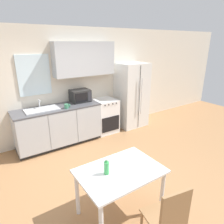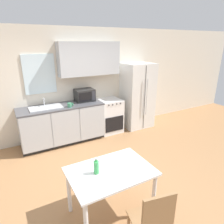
{
  "view_description": "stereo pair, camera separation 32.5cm",
  "coord_description": "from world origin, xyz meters",
  "px_view_note": "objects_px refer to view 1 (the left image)",
  "views": [
    {
      "loc": [
        -1.65,
        -2.54,
        2.35
      ],
      "look_at": [
        0.41,
        0.52,
        1.05
      ],
      "focal_mm": 32.0,
      "sensor_mm": 36.0,
      "label": 1
    },
    {
      "loc": [
        -1.37,
        -2.71,
        2.35
      ],
      "look_at": [
        0.41,
        0.52,
        1.05
      ],
      "focal_mm": 32.0,
      "sensor_mm": 36.0,
      "label": 2
    }
  ],
  "objects_px": {
    "dining_chair_near": "(169,217)",
    "dining_table": "(120,177)",
    "oven_range": "(105,116)",
    "coffee_mug": "(67,106)",
    "microwave": "(80,96)",
    "refrigerator": "(131,95)",
    "drink_bottle": "(107,167)"
  },
  "relations": [
    {
      "from": "oven_range",
      "to": "coffee_mug",
      "type": "distance_m",
      "value": 1.27
    },
    {
      "from": "coffee_mug",
      "to": "dining_chair_near",
      "type": "distance_m",
      "value": 3.1
    },
    {
      "from": "oven_range",
      "to": "drink_bottle",
      "type": "relative_size",
      "value": 3.94
    },
    {
      "from": "oven_range",
      "to": "microwave",
      "type": "height_order",
      "value": "microwave"
    },
    {
      "from": "microwave",
      "to": "dining_chair_near",
      "type": "height_order",
      "value": "microwave"
    },
    {
      "from": "refrigerator",
      "to": "dining_table",
      "type": "bearing_deg",
      "value": -131.65
    },
    {
      "from": "dining_table",
      "to": "drink_bottle",
      "type": "xyz_separation_m",
      "value": [
        -0.19,
        0.04,
        0.2
      ]
    },
    {
      "from": "refrigerator",
      "to": "dining_table",
      "type": "distance_m",
      "value": 3.34
    },
    {
      "from": "oven_range",
      "to": "drink_bottle",
      "type": "bearing_deg",
      "value": -121.28
    },
    {
      "from": "dining_chair_near",
      "to": "drink_bottle",
      "type": "bearing_deg",
      "value": 121.68
    },
    {
      "from": "oven_range",
      "to": "dining_chair_near",
      "type": "distance_m",
      "value": 3.49
    },
    {
      "from": "oven_range",
      "to": "dining_chair_near",
      "type": "relative_size",
      "value": 0.98
    },
    {
      "from": "oven_range",
      "to": "dining_table",
      "type": "relative_size",
      "value": 0.81
    },
    {
      "from": "refrigerator",
      "to": "microwave",
      "type": "bearing_deg",
      "value": 175.3
    },
    {
      "from": "coffee_mug",
      "to": "drink_bottle",
      "type": "relative_size",
      "value": 0.57
    },
    {
      "from": "microwave",
      "to": "refrigerator",
      "type": "bearing_deg",
      "value": -4.7
    },
    {
      "from": "oven_range",
      "to": "coffee_mug",
      "type": "height_order",
      "value": "coffee_mug"
    },
    {
      "from": "dining_chair_near",
      "to": "drink_bottle",
      "type": "relative_size",
      "value": 4.03
    },
    {
      "from": "oven_range",
      "to": "dining_chair_near",
      "type": "bearing_deg",
      "value": -110.18
    },
    {
      "from": "coffee_mug",
      "to": "refrigerator",
      "type": "bearing_deg",
      "value": 5.14
    },
    {
      "from": "dining_table",
      "to": "dining_chair_near",
      "type": "distance_m",
      "value": 0.77
    },
    {
      "from": "microwave",
      "to": "dining_chair_near",
      "type": "relative_size",
      "value": 0.5
    },
    {
      "from": "microwave",
      "to": "drink_bottle",
      "type": "height_order",
      "value": "microwave"
    },
    {
      "from": "oven_range",
      "to": "coffee_mug",
      "type": "xyz_separation_m",
      "value": [
        -1.13,
        -0.21,
        0.53
      ]
    },
    {
      "from": "refrigerator",
      "to": "dining_table",
      "type": "height_order",
      "value": "refrigerator"
    },
    {
      "from": "oven_range",
      "to": "dining_table",
      "type": "xyz_separation_m",
      "value": [
        -1.32,
        -2.52,
        0.17
      ]
    },
    {
      "from": "coffee_mug",
      "to": "dining_chair_near",
      "type": "bearing_deg",
      "value": -91.42
    },
    {
      "from": "microwave",
      "to": "dining_chair_near",
      "type": "xyz_separation_m",
      "value": [
        -0.56,
        -3.37,
        -0.55
      ]
    },
    {
      "from": "microwave",
      "to": "coffee_mug",
      "type": "xyz_separation_m",
      "value": [
        -0.49,
        -0.31,
        -0.1
      ]
    },
    {
      "from": "dining_chair_near",
      "to": "dining_table",
      "type": "bearing_deg",
      "value": 109.33
    },
    {
      "from": "coffee_mug",
      "to": "dining_chair_near",
      "type": "relative_size",
      "value": 0.14
    },
    {
      "from": "dining_table",
      "to": "drink_bottle",
      "type": "distance_m",
      "value": 0.28
    }
  ]
}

